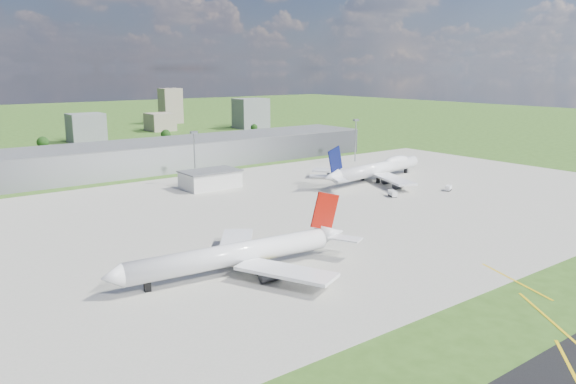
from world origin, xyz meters
TOP-DOWN VIEW (x-y plane):
  - ground at (0.00, 150.00)m, footprint 1400.00×1400.00m
  - apron at (10.00, 40.00)m, footprint 360.00×190.00m
  - terminal at (0.00, 165.00)m, footprint 300.00×42.00m
  - ops_building at (10.00, 100.00)m, footprint 26.00×16.00m
  - mast_center at (10.00, 115.00)m, footprint 3.50×2.00m
  - mast_east at (120.00, 115.00)m, footprint 3.50×2.00m
  - airliner_red_twin at (-40.17, -4.75)m, footprint 73.54×57.02m
  - airliner_blue_quad at (87.93, 65.40)m, footprint 79.45×61.76m
  - tug_yellow at (-31.52, -8.33)m, footprint 3.90×2.67m
  - van_white_near at (64.98, 34.23)m, footprint 4.40×5.88m
  - van_white_far at (95.02, 26.91)m, footprint 5.22×3.93m
  - bldg_c at (20.00, 310.00)m, footprint 26.00×20.00m
  - bldg_ce at (100.00, 350.00)m, footprint 22.00×24.00m
  - bldg_e at (180.00, 320.00)m, footprint 30.00×22.00m
  - bldg_tall_e at (140.00, 410.00)m, footprint 20.00×18.00m
  - tree_c at (-20.00, 280.00)m, footprint 8.10×8.10m
  - tree_e at (70.00, 275.00)m, footprint 7.65×7.65m
  - tree_far_e at (160.00, 285.00)m, footprint 6.30×6.30m

SIDE VIEW (x-z plane):
  - ground at x=0.00m, z-range 0.00..0.00m
  - apron at x=10.00m, z-range 0.00..0.08m
  - tug_yellow at x=-31.52m, z-range 0.04..1.82m
  - van_white_far at x=95.02m, z-range 0.01..2.47m
  - van_white_near at x=64.98m, z-range 0.01..2.73m
  - ops_building at x=10.00m, z-range 0.00..8.00m
  - tree_far_e at x=160.00m, z-range 0.68..8.38m
  - airliner_red_twin at x=-40.17m, z-range -4.71..15.46m
  - tree_e at x=70.00m, z-range 0.84..10.19m
  - airliner_blue_quad at x=87.93m, z-range -4.62..16.17m
  - tree_c at x=-20.00m, z-range 0.89..10.79m
  - terminal at x=0.00m, z-range 0.00..15.00m
  - bldg_ce at x=100.00m, z-range 0.00..16.00m
  - bldg_c at x=20.00m, z-range 0.00..22.00m
  - bldg_e at x=180.00m, z-range 0.00..28.00m
  - mast_center at x=10.00m, z-range 4.76..30.66m
  - mast_east at x=120.00m, z-range 4.76..30.66m
  - bldg_tall_e at x=140.00m, z-range 0.00..36.00m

